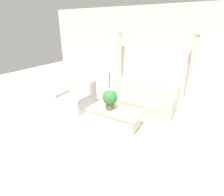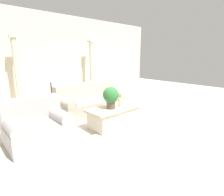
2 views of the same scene
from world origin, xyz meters
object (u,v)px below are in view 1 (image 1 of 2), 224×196
at_px(floor_lamp, 109,69).
at_px(sofa_long, 141,99).
at_px(loveseat, 75,96).
at_px(coffee_table, 115,118).
at_px(potted_plant, 110,98).

bearing_deg(floor_lamp, sofa_long, -3.43).
xyz_separation_m(sofa_long, loveseat, (-1.94, -0.86, 0.01)).
height_order(sofa_long, floor_lamp, floor_lamp).
bearing_deg(coffee_table, sofa_long, 81.03).
height_order(coffee_table, potted_plant, potted_plant).
xyz_separation_m(potted_plant, floor_lamp, (-0.85, 1.40, 0.38)).
xyz_separation_m(sofa_long, floor_lamp, (-1.19, 0.07, 0.81)).
distance_m(sofa_long, loveseat, 2.13).
bearing_deg(sofa_long, coffee_table, -98.97).
relative_size(potted_plant, floor_lamp, 0.38).
relative_size(loveseat, potted_plant, 2.21).
bearing_deg(potted_plant, sofa_long, 75.72).
distance_m(sofa_long, potted_plant, 1.44).
relative_size(sofa_long, loveseat, 1.84).
height_order(loveseat, floor_lamp, floor_lamp).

